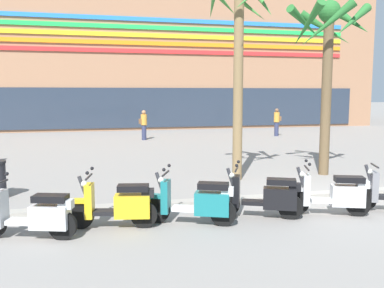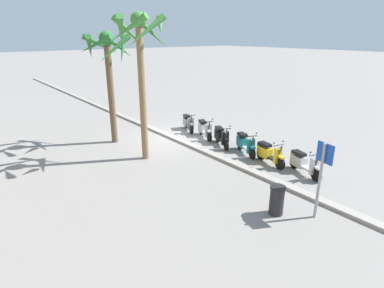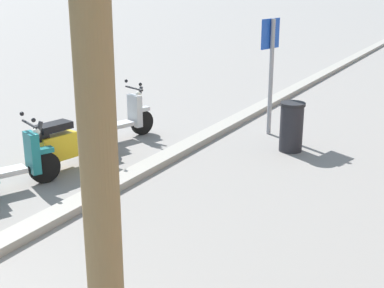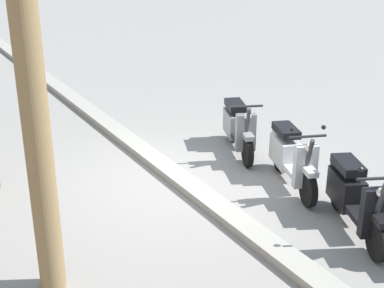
# 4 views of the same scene
# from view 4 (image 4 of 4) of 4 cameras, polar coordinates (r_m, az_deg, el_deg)

# --- Properties ---
(ground_plane) EXTENTS (200.00, 200.00, 0.00)m
(ground_plane) POSITION_cam_4_polar(r_m,az_deg,el_deg) (8.90, -1.12, -3.71)
(ground_plane) COLOR gray
(curb_strip) EXTENTS (60.00, 0.36, 0.12)m
(curb_strip) POSITION_cam_4_polar(r_m,az_deg,el_deg) (8.84, -1.53, -3.46)
(curb_strip) COLOR gray
(curb_strip) RESTS_ON ground
(scooter_black_second_in_line) EXTENTS (1.71, 0.93, 1.17)m
(scooter_black_second_in_line) POSITION_cam_4_polar(r_m,az_deg,el_deg) (7.66, 16.66, -5.30)
(scooter_black_second_in_line) COLOR black
(scooter_black_second_in_line) RESTS_ON ground
(scooter_silver_gap_after_mid) EXTENTS (1.71, 0.84, 1.17)m
(scooter_silver_gap_after_mid) POSITION_cam_4_polar(r_m,az_deg,el_deg) (8.73, 10.35, -1.28)
(scooter_silver_gap_after_mid) COLOR black
(scooter_silver_gap_after_mid) RESTS_ON ground
(scooter_grey_lead_nearest) EXTENTS (1.65, 0.86, 1.04)m
(scooter_grey_lead_nearest) POSITION_cam_4_polar(r_m,az_deg,el_deg) (9.94, 4.86, 1.82)
(scooter_grey_lead_nearest) COLOR black
(scooter_grey_lead_nearest) RESTS_ON ground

